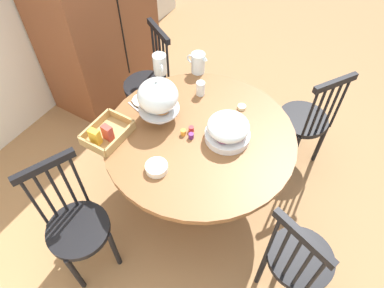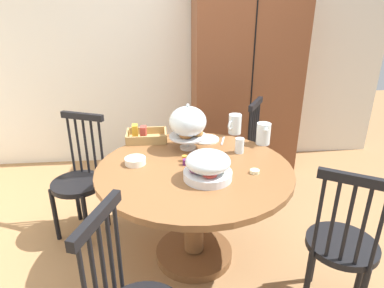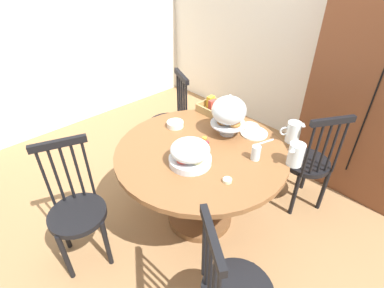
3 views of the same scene
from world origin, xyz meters
name	(u,v)px [view 1 (image 1 of 3)]	position (x,y,z in m)	size (l,w,h in m)	color
ground_plane	(201,190)	(0.00, 0.00, 0.00)	(10.00, 10.00, 0.00)	#997047
dining_table	(199,152)	(-0.04, 0.01, 0.55)	(1.30, 1.30, 0.74)	brown
windsor_chair_near_window	(298,260)	(-0.38, -0.88, 0.45)	(0.43, 0.43, 0.97)	black
windsor_chair_by_cabinet	(305,121)	(0.75, -0.52, 0.45)	(0.46, 0.46, 0.97)	black
windsor_chair_facing_door	(149,85)	(0.46, 0.81, 0.45)	(0.45, 0.45, 0.97)	black
windsor_chair_far_side	(77,227)	(-0.90, 0.41, 0.45)	(0.44, 0.44, 0.97)	black
pastry_stand_with_dome	(158,97)	(-0.05, 0.32, 0.94)	(0.28, 0.28, 0.34)	silver
fruit_platter_covered	(228,129)	(0.03, -0.17, 0.83)	(0.30, 0.30, 0.18)	silver
orange_juice_pitcher	(198,64)	(0.53, 0.35, 0.82)	(0.11, 0.19, 0.17)	silver
milk_pitcher	(160,65)	(0.36, 0.60, 0.82)	(0.15, 0.15, 0.17)	silver
cereal_basket	(106,134)	(-0.38, 0.52, 0.77)	(0.32, 0.24, 0.12)	tan
china_plate_large	(154,97)	(0.10, 0.47, 0.75)	(0.22, 0.22, 0.01)	white
china_plate_small	(143,100)	(0.02, 0.52, 0.76)	(0.15, 0.15, 0.01)	white
cereal_bowl	(157,168)	(-0.43, 0.09, 0.76)	(0.14, 0.14, 0.04)	white
drinking_glass	(201,88)	(0.31, 0.20, 0.80)	(0.06, 0.06, 0.11)	silver
butter_dish	(242,107)	(0.33, -0.12, 0.75)	(0.06, 0.06, 0.02)	beige
jam_jar_strawberry	(191,129)	(-0.04, 0.07, 0.76)	(0.04, 0.04, 0.04)	#B7282D
jam_jar_apricot	(183,132)	(-0.10, 0.10, 0.76)	(0.04, 0.04, 0.04)	orange
jam_jar_grape	(191,136)	(-0.10, 0.04, 0.76)	(0.04, 0.04, 0.04)	#5B2366
table_knife	(139,106)	(-0.04, 0.51, 0.74)	(0.17, 0.01, 0.01)	silver
dinner_fork	(136,108)	(-0.06, 0.52, 0.74)	(0.17, 0.01, 0.01)	silver
soup_spoon	(169,89)	(0.23, 0.44, 0.74)	(0.17, 0.01, 0.01)	silver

